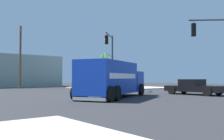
% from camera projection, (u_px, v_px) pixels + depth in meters
% --- Properties ---
extents(ground_plane, '(100.00, 100.00, 0.00)m').
position_uv_depth(ground_plane, '(101.00, 98.00, 19.15)').
color(ground_plane, '#2B2B2D').
extents(sidewalk_corner_far, '(11.32, 11.32, 0.14)m').
position_uv_depth(sidewalk_corner_far, '(120.00, 88.00, 37.04)').
color(sidewalk_corner_far, beige).
rests_on(sidewalk_corner_far, ground).
extents(delivery_truck, '(8.36, 6.10, 2.68)m').
position_uv_depth(delivery_truck, '(112.00, 79.00, 19.25)').
color(delivery_truck, '#1438AD').
rests_on(delivery_truck, ground).
extents(traffic_light_secondary, '(2.96, 2.60, 6.37)m').
position_uv_depth(traffic_light_secondary, '(110.00, 54.00, 29.23)').
color(traffic_light_secondary, '#38383D').
rests_on(traffic_light_secondary, sidewalk_corner_far).
extents(pickup_black, '(2.50, 5.31, 1.38)m').
position_uv_depth(pickup_black, '(194.00, 86.00, 22.75)').
color(pickup_black, black).
rests_on(pickup_black, ground).
extents(palm_tree_far, '(3.07, 2.97, 5.47)m').
position_uv_depth(palm_tree_far, '(105.00, 63.00, 40.95)').
color(palm_tree_far, '#7A6647').
rests_on(palm_tree_far, sidewalk_corner_far).
extents(utility_pole, '(0.60, 2.17, 8.85)m').
position_uv_depth(utility_pole, '(20.00, 56.00, 36.04)').
color(utility_pole, brown).
rests_on(utility_pole, ground).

